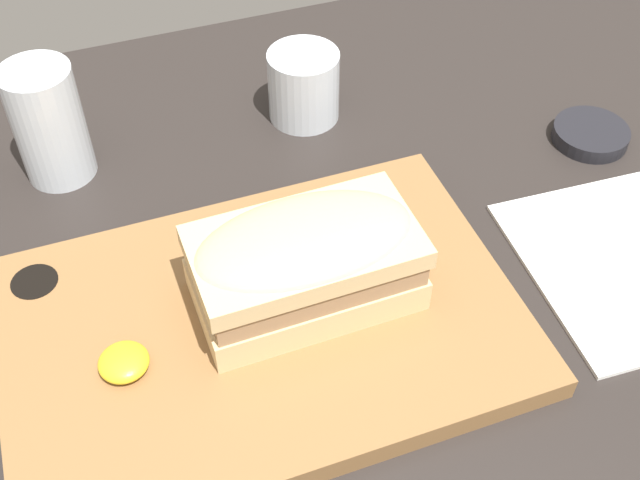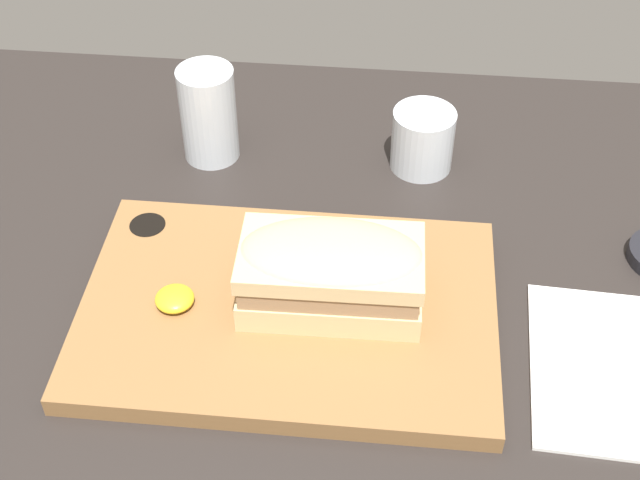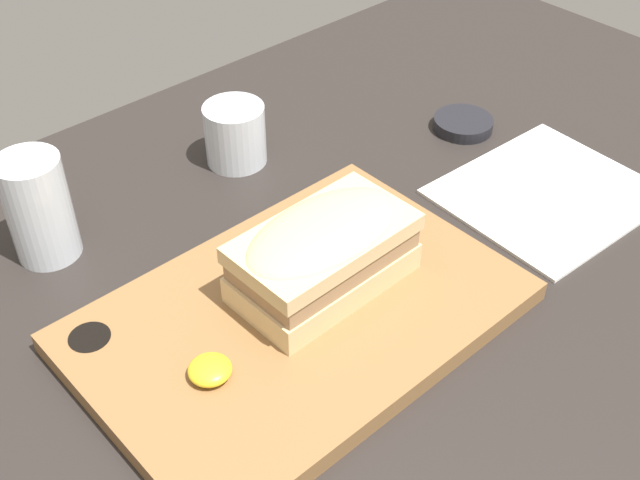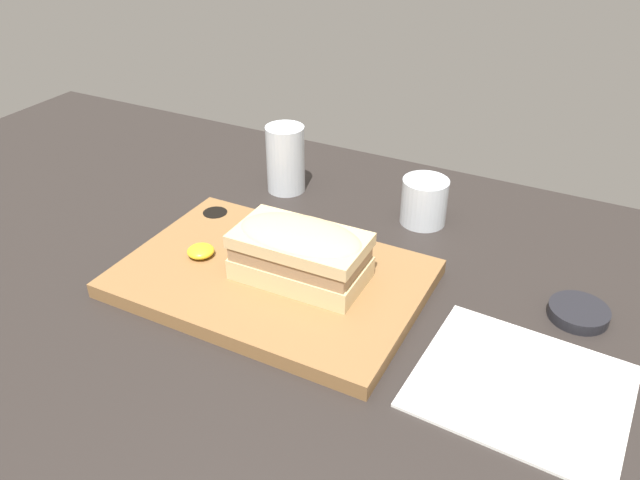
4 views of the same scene
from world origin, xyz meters
The scene contains 6 objects.
dining_table centered at (0.00, 0.00, 1.00)cm, with size 155.41×97.91×2.00cm.
serving_board centered at (3.36, 5.41, 3.00)cm, with size 38.14×25.87×2.04cm.
sandwich centered at (7.28, 6.20, 7.94)cm, with size 16.52×9.31×7.34cm.
mustard_dollop centered at (-6.84, 4.31, 4.71)cm, with size 3.61×3.61×1.44cm.
water_glass centered at (-8.27, 29.40, 6.75)cm, with size 6.22×6.22×10.96cm.
wine_glass centered at (15.31, 29.69, 5.22)cm, with size 6.88×6.88×6.97cm.
Camera 2 is at (11.82, -49.73, 64.08)cm, focal length 50.00 mm.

